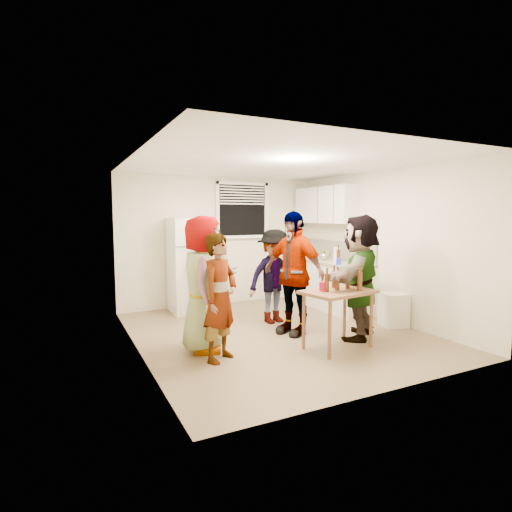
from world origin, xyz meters
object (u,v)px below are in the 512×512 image
guest_orange (358,337)px  beer_bottle_table (359,291)px  guest_black (292,333)px  kettle (324,260)px  refrigerator (190,265)px  trash_bin (394,311)px  red_cup (323,291)px  guest_back_left (216,320)px  guest_stripe (221,360)px  serving_table (337,348)px  beer_bottle_counter (338,263)px  guest_back_right (274,322)px  wine_bottle (305,256)px  guest_grey (204,350)px  blue_cup (338,265)px

guest_orange → beer_bottle_table: bearing=12.7°
guest_black → kettle: bearing=110.2°
refrigerator → guest_orange: 3.22m
trash_bin → red_cup: red_cup is taller
guest_back_left → guest_stripe: bearing=-86.5°
trash_bin → serving_table: trash_bin is taller
refrigerator → trash_bin: bearing=-42.8°
trash_bin → guest_black: bearing=166.9°
kettle → guest_orange: (-0.70, -1.81, -0.90)m
red_cup → guest_back_left: size_ratio=0.08×
refrigerator → beer_bottle_counter: refrigerator is taller
beer_bottle_counter → guest_back_right: size_ratio=0.16×
beer_bottle_counter → guest_black: bearing=-152.2°
wine_bottle → red_cup: wine_bottle is taller
trash_bin → guest_black: trash_bin is taller
guest_stripe → guest_orange: bearing=-35.6°
kettle → guest_black: size_ratio=0.13×
wine_bottle → guest_stripe: bearing=-138.4°
guest_stripe → guest_back_left: guest_back_left is taller
kettle → guest_black: kettle is taller
red_cup → guest_black: bearing=87.3°
guest_back_right → guest_back_left: bearing=139.5°
refrigerator → guest_back_right: 1.89m
refrigerator → guest_grey: bearing=-102.7°
guest_grey → guest_stripe: 0.43m
guest_stripe → guest_orange: size_ratio=0.87×
beer_bottle_table → guest_black: size_ratio=0.13×
serving_table → guest_grey: (-1.61, 0.70, 0.00)m
guest_grey → guest_orange: bearing=-79.9°
guest_back_left → guest_back_right: (0.82, -0.54, 0.00)m
guest_stripe → guest_back_right: size_ratio=1.01×
trash_bin → guest_orange: trash_bin is taller
guest_stripe → guest_black: size_ratio=0.85×
guest_grey → trash_bin: bearing=-72.8°
beer_bottle_counter → beer_bottle_table: beer_bottle_counter is taller
guest_orange → guest_back_left: bearing=-85.4°
beer_bottle_table → guest_grey: (-1.84, 0.84, -0.77)m
guest_grey → guest_back_left: size_ratio=1.13×
guest_back_right → blue_cup: bearing=-13.5°
guest_back_left → guest_black: bearing=-35.3°
red_cup → blue_cup: bearing=45.9°
trash_bin → red_cup: (-1.67, -0.41, 0.52)m
guest_stripe → beer_bottle_table: bearing=-48.1°
guest_back_right → guest_orange: 1.43m
red_cup → kettle: bearing=53.6°
kettle → beer_bottle_counter: bearing=-77.6°
beer_bottle_counter → guest_orange: beer_bottle_counter is taller
blue_cup → guest_back_right: 1.50m
wine_bottle → blue_cup: size_ratio=2.60×
beer_bottle_counter → red_cup: beer_bottle_counter is taller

